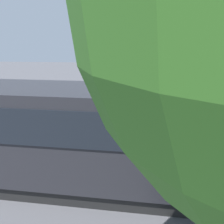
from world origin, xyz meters
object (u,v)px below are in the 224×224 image
Objects in this scene: spectator_far_left at (160,129)px; spectator_left at (134,128)px; spectator_centre at (100,125)px; spectator_right at (72,126)px; tour_bus at (100,140)px; parked_motorcycle_silver at (166,149)px; stunt_motorcycle at (103,101)px.

spectator_left is at bearing 9.54° from spectator_far_left.
spectator_centre is 1.21m from spectator_right.
spectator_right is (1.66, -2.87, -0.67)m from tour_bus.
spectator_left reaches higher than spectator_centre.
spectator_far_left is 3.78m from spectator_right.
spectator_right reaches higher than parked_motorcycle_silver.
spectator_centre is at bearing -81.39° from tour_bus.
spectator_right is at bearing -2.74° from spectator_left.
stunt_motorcycle is at bearing -67.45° from spectator_left.
parked_motorcycle_silver is at bearing 101.25° from spectator_far_left.
spectator_far_left is at bearing 176.44° from spectator_centre.
spectator_left is 1.06× the size of spectator_right.
parked_motorcycle_silver is at bearing 120.65° from stunt_motorcycle.
tour_bus is 6.52× the size of spectator_far_left.
spectator_far_left is 0.82× the size of parked_motorcycle_silver.
tour_bus is 2.99m from spectator_left.
spectator_centre is at bearing -3.56° from spectator_far_left.
spectator_left is (-1.03, -2.74, -0.59)m from tour_bus.
spectator_left is at bearing -29.56° from parked_motorcycle_silver.
spectator_far_left is at bearing -179.18° from spectator_right.
spectator_centre is at bearing -21.00° from parked_motorcycle_silver.
spectator_right is at bearing 0.82° from spectator_far_left.
stunt_motorcycle is at bearing -56.16° from spectator_far_left.
tour_bus is 3.28m from parked_motorcycle_silver.
spectator_left is 0.86× the size of parked_motorcycle_silver.
tour_bus reaches higher than parked_motorcycle_silver.
spectator_centre reaches higher than parked_motorcycle_silver.
spectator_far_left is 2.59m from spectator_centre.
spectator_left reaches higher than spectator_far_left.
stunt_motorcycle is (1.97, -4.74, -0.03)m from spectator_left.
spectator_centre is at bearing -12.90° from spectator_left.
parked_motorcycle_silver is at bearing 150.44° from spectator_left.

